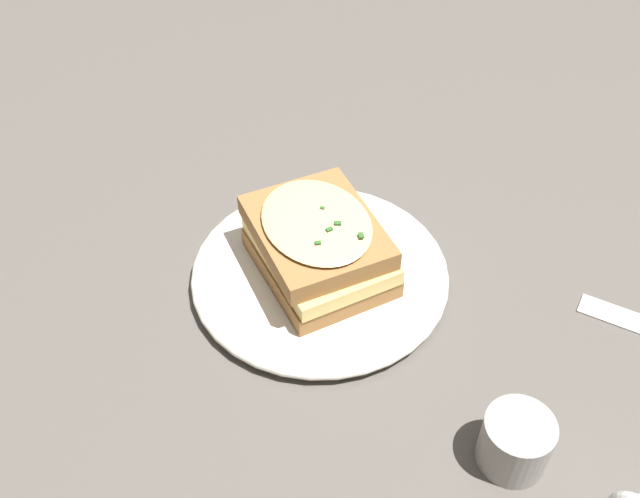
# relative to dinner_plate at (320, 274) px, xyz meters

# --- Properties ---
(ground_plane) EXTENTS (2.40, 2.40, 0.00)m
(ground_plane) POSITION_rel_dinner_plate_xyz_m (0.01, 0.02, -0.01)
(ground_plane) COLOR #514C47
(dinner_plate) EXTENTS (0.23, 0.23, 0.01)m
(dinner_plate) POSITION_rel_dinner_plate_xyz_m (0.00, 0.00, 0.00)
(dinner_plate) COLOR silver
(dinner_plate) RESTS_ON ground_plane
(sandwich) EXTENTS (0.16, 0.15, 0.06)m
(sandwich) POSITION_rel_dinner_plate_xyz_m (0.00, 0.00, 0.03)
(sandwich) COLOR olive
(sandwich) RESTS_ON dinner_plate
(condiment_pot) EXTENTS (0.05, 0.05, 0.04)m
(condiment_pot) POSITION_rel_dinner_plate_xyz_m (-0.16, -0.15, 0.01)
(condiment_pot) COLOR gray
(condiment_pot) RESTS_ON ground_plane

